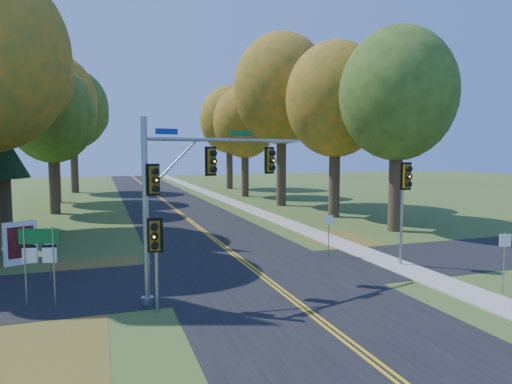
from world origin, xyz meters
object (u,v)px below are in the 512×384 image
object	(u,v)px
east_signal_pole	(405,188)
traffic_mast	(192,183)
info_kiosk	(20,243)
route_sign_cluster	(39,251)

from	to	relation	value
east_signal_pole	traffic_mast	bearing A→B (deg)	-169.86
info_kiosk	east_signal_pole	bearing A→B (deg)	-44.05
traffic_mast	east_signal_pole	distance (m)	9.60
east_signal_pole	info_kiosk	xyz separation A→B (m)	(-15.97, 5.85, -2.51)
route_sign_cluster	info_kiosk	bearing A→B (deg)	117.43
info_kiosk	route_sign_cluster	bearing A→B (deg)	-100.70
east_signal_pole	route_sign_cluster	bearing A→B (deg)	-173.13
east_signal_pole	route_sign_cluster	distance (m)	14.53
traffic_mast	info_kiosk	bearing A→B (deg)	115.48
east_signal_pole	info_kiosk	bearing A→B (deg)	163.94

